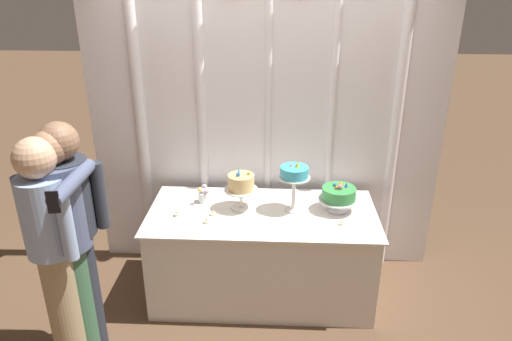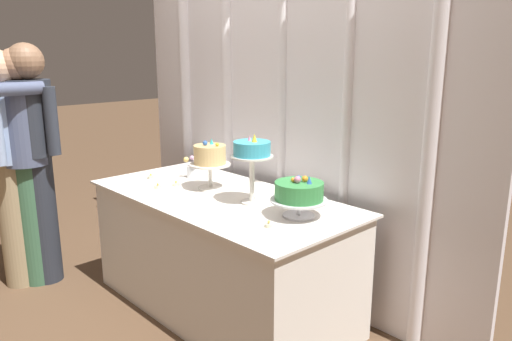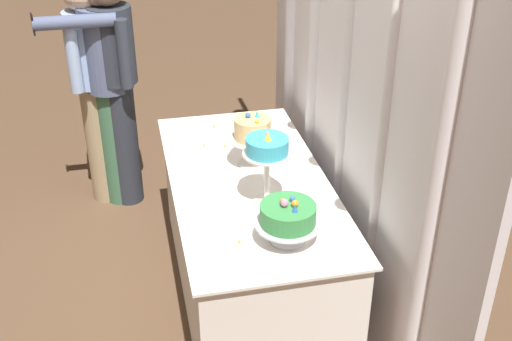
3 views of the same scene
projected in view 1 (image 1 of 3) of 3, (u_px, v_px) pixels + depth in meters
ground_plane at (261, 300)px, 3.81m from camera, size 24.00×24.00×0.00m
draped_curtain at (262, 112)px, 3.83m from camera, size 2.91×0.15×2.68m
cake_table at (262, 253)px, 3.75m from camera, size 1.74×0.83×0.75m
cake_display_leftmost at (241, 184)px, 3.58m from camera, size 0.26×0.26×0.32m
cake_display_center at (294, 175)px, 3.52m from camera, size 0.24×0.24×0.41m
cake_display_rightmost at (339, 195)px, 3.58m from camera, size 0.31×0.31×0.23m
flower_vase at (203, 194)px, 3.72m from camera, size 0.09×0.10×0.16m
tealight_far_left at (177, 214)px, 3.55m from camera, size 0.05×0.05×0.04m
tealight_near_left at (207, 222)px, 3.45m from camera, size 0.05×0.05×0.04m
tealight_near_right at (213, 214)px, 3.56m from camera, size 0.05×0.05×0.04m
tealight_far_right at (341, 223)px, 3.42m from camera, size 0.04×0.04×0.04m
guest_girl_blue_dress at (66, 239)px, 2.94m from camera, size 0.43×0.62×1.62m
guest_man_pink_jacket at (74, 230)px, 2.98m from camera, size 0.42×0.36×1.65m
guest_man_dark_suit at (52, 246)px, 2.85m from camera, size 0.41×0.39×1.61m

